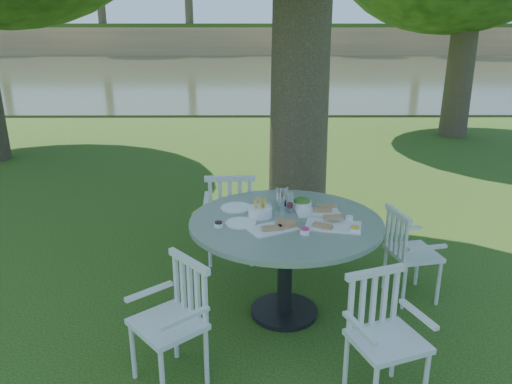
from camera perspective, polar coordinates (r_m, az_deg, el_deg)
ground at (r=4.72m, az=0.01°, el=-10.63°), size 140.00×140.00×0.00m
table at (r=3.99m, az=3.40°, el=-5.11°), size 1.52×1.52×0.84m
chair_ne at (r=4.50m, az=16.69°, el=-6.11°), size 0.46×0.48×0.82m
chair_nw at (r=4.93m, az=-2.95°, el=-2.18°), size 0.50×0.47×0.95m
chair_sw at (r=3.42m, az=-8.90°, el=-13.32°), size 0.59×0.59×0.85m
chair_se at (r=3.35m, az=14.06°, el=-14.59°), size 0.53×0.52×0.84m
tableware at (r=3.99m, az=3.12°, el=-2.27°), size 1.13×0.76×0.21m
river at (r=27.22m, az=-0.29°, el=13.59°), size 100.00×28.00×0.12m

